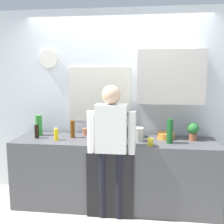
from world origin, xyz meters
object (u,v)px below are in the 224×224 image
(bottle_olive_oil, at_px, (102,130))
(bottle_dark_sauce, at_px, (37,131))
(cup_yellow_cup, at_px, (150,142))
(potted_plant, at_px, (193,130))
(storage_canister, at_px, (138,134))
(bottle_amber_beer, at_px, (73,129))
(bottle_green_wine, at_px, (170,131))
(person_at_sink, at_px, (111,141))
(bottle_clear_soda, at_px, (39,125))
(mixing_bowl, at_px, (166,136))
(dish_soap, at_px, (56,134))
(cup_terracotta_mug, at_px, (85,132))
(coffee_maker, at_px, (126,126))
(cup_white_mug, at_px, (97,133))

(bottle_olive_oil, bearing_deg, bottle_dark_sauce, -177.85)
(cup_yellow_cup, bearing_deg, bottle_olive_oil, 160.72)
(potted_plant, bearing_deg, bottle_olive_oil, -174.74)
(storage_canister, bearing_deg, bottle_amber_beer, 175.05)
(bottle_green_wine, distance_m, person_at_sink, 0.73)
(bottle_clear_soda, bearing_deg, cup_yellow_cup, -12.59)
(mixing_bowl, bearing_deg, dish_soap, -170.20)
(bottle_green_wine, relative_size, cup_terracotta_mug, 3.26)
(bottle_green_wine, distance_m, cup_terracotta_mug, 1.16)
(dish_soap, bearing_deg, bottle_clear_soda, 144.67)
(bottle_dark_sauce, bearing_deg, person_at_sink, -14.68)
(bottle_dark_sauce, bearing_deg, cup_terracotta_mug, 22.72)
(coffee_maker, relative_size, bottle_olive_oil, 1.32)
(mixing_bowl, height_order, dish_soap, dish_soap)
(person_at_sink, bearing_deg, storage_canister, 34.21)
(bottle_dark_sauce, distance_m, cup_terracotta_mug, 0.65)
(coffee_maker, height_order, bottle_clear_soda, coffee_maker)
(potted_plant, bearing_deg, cup_yellow_cup, -149.63)
(bottle_amber_beer, height_order, bottle_dark_sauce, bottle_amber_beer)
(bottle_green_wine, xyz_separation_m, cup_terracotta_mug, (-1.12, 0.29, -0.10))
(mixing_bowl, height_order, storage_canister, storage_canister)
(bottle_clear_soda, distance_m, person_at_sink, 1.14)
(bottle_dark_sauce, bearing_deg, coffee_maker, 10.95)
(bottle_green_wine, xyz_separation_m, bottle_olive_oil, (-0.84, 0.08, -0.03))
(coffee_maker, relative_size, storage_canister, 1.94)
(cup_yellow_cup, xyz_separation_m, person_at_sink, (-0.46, -0.09, 0.02))
(coffee_maker, xyz_separation_m, bottle_clear_soda, (-1.19, -0.07, -0.01))
(bottle_clear_soda, distance_m, mixing_bowl, 1.72)
(cup_terracotta_mug, distance_m, person_at_sink, 0.67)
(bottle_amber_beer, xyz_separation_m, mixing_bowl, (1.22, 0.08, -0.08))
(bottle_dark_sauce, bearing_deg, cup_white_mug, 13.44)
(bottle_clear_soda, bearing_deg, bottle_green_wine, -6.55)
(cup_yellow_cup, bearing_deg, cup_white_mug, 152.49)
(mixing_bowl, xyz_separation_m, person_at_sink, (-0.66, -0.44, 0.02))
(coffee_maker, relative_size, bottle_clear_soda, 1.18)
(coffee_maker, distance_m, potted_plant, 0.86)
(coffee_maker, distance_m, bottle_green_wine, 0.61)
(coffee_maker, height_order, cup_yellow_cup, coffee_maker)
(bottle_olive_oil, height_order, person_at_sink, person_at_sink)
(mixing_bowl, bearing_deg, cup_yellow_cup, -120.47)
(coffee_maker, bearing_deg, cup_white_mug, -174.18)
(coffee_maker, height_order, mixing_bowl, coffee_maker)
(bottle_dark_sauce, xyz_separation_m, potted_plant, (2.02, 0.14, 0.04))
(bottle_amber_beer, height_order, storage_canister, bottle_amber_beer)
(bottle_green_wine, bearing_deg, storage_canister, 171.76)
(bottle_green_wine, height_order, dish_soap, bottle_green_wine)
(bottle_amber_beer, relative_size, cup_yellow_cup, 2.71)
(bottle_dark_sauce, distance_m, bottle_olive_oil, 0.87)
(mixing_bowl, bearing_deg, person_at_sink, -146.41)
(bottle_green_wine, distance_m, dish_soap, 1.43)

